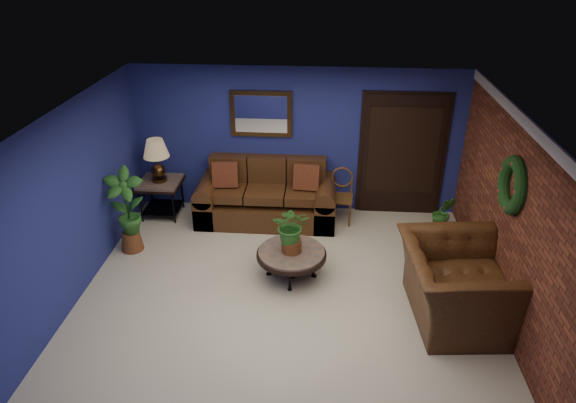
# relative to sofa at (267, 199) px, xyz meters

# --- Properties ---
(floor) EXTENTS (5.50, 5.50, 0.00)m
(floor) POSITION_rel_sofa_xyz_m (0.49, -2.09, -0.34)
(floor) COLOR #BCB49C
(floor) RESTS_ON ground
(wall_back) EXTENTS (5.50, 0.04, 2.50)m
(wall_back) POSITION_rel_sofa_xyz_m (0.49, 0.41, 0.91)
(wall_back) COLOR navy
(wall_back) RESTS_ON ground
(wall_left) EXTENTS (0.04, 5.00, 2.50)m
(wall_left) POSITION_rel_sofa_xyz_m (-2.26, -2.09, 0.91)
(wall_left) COLOR navy
(wall_left) RESTS_ON ground
(wall_right_brick) EXTENTS (0.04, 5.00, 2.50)m
(wall_right_brick) POSITION_rel_sofa_xyz_m (3.24, -2.09, 0.91)
(wall_right_brick) COLOR brown
(wall_right_brick) RESTS_ON ground
(ceiling) EXTENTS (5.50, 5.00, 0.02)m
(ceiling) POSITION_rel_sofa_xyz_m (0.49, -2.09, 2.16)
(ceiling) COLOR silver
(ceiling) RESTS_ON wall_back
(crown_molding) EXTENTS (0.03, 5.00, 0.14)m
(crown_molding) POSITION_rel_sofa_xyz_m (3.21, -2.09, 2.09)
(crown_molding) COLOR white
(crown_molding) RESTS_ON wall_right_brick
(wall_mirror) EXTENTS (1.02, 0.06, 0.77)m
(wall_mirror) POSITION_rel_sofa_xyz_m (-0.11, 0.37, 1.38)
(wall_mirror) COLOR #472E14
(wall_mirror) RESTS_ON wall_back
(closet_door) EXTENTS (1.44, 0.06, 2.18)m
(closet_door) POSITION_rel_sofa_xyz_m (2.24, 0.38, 0.71)
(closet_door) COLOR black
(closet_door) RESTS_ON wall_back
(wreath) EXTENTS (0.16, 0.72, 0.72)m
(wreath) POSITION_rel_sofa_xyz_m (3.18, -2.04, 1.36)
(wreath) COLOR black
(wreath) RESTS_ON wall_right_brick
(sofa) EXTENTS (2.30, 0.99, 1.04)m
(sofa) POSITION_rel_sofa_xyz_m (0.00, 0.00, 0.00)
(sofa) COLOR #4D2C16
(sofa) RESTS_ON ground
(coffee_table) EXTENTS (0.98, 0.98, 0.42)m
(coffee_table) POSITION_rel_sofa_xyz_m (0.54, -1.69, 0.02)
(coffee_table) COLOR #4A4540
(coffee_table) RESTS_ON ground
(end_table) EXTENTS (0.71, 0.71, 0.64)m
(end_table) POSITION_rel_sofa_xyz_m (-1.81, -0.04, 0.16)
(end_table) COLOR #4A4540
(end_table) RESTS_ON ground
(table_lamp) EXTENTS (0.43, 0.43, 0.71)m
(table_lamp) POSITION_rel_sofa_xyz_m (-1.81, -0.04, 0.76)
(table_lamp) COLOR #472E14
(table_lamp) RESTS_ON end_table
(side_chair) EXTENTS (0.42, 0.42, 0.92)m
(side_chair) POSITION_rel_sofa_xyz_m (1.25, 0.03, 0.18)
(side_chair) COLOR brown
(side_chair) RESTS_ON ground
(armchair) EXTENTS (1.42, 1.59, 0.97)m
(armchair) POSITION_rel_sofa_xyz_m (2.64, -2.39, 0.14)
(armchair) COLOR #4D2C16
(armchair) RESTS_ON ground
(coffee_plant) EXTENTS (0.51, 0.45, 0.69)m
(coffee_plant) POSITION_rel_sofa_xyz_m (0.54, -1.69, 0.46)
(coffee_plant) COLOR brown
(coffee_plant) RESTS_ON coffee_table
(floor_plant) EXTENTS (0.36, 0.30, 0.77)m
(floor_plant) POSITION_rel_sofa_xyz_m (2.84, -0.48, 0.05)
(floor_plant) COLOR brown
(floor_plant) RESTS_ON ground
(tall_plant) EXTENTS (0.63, 0.48, 1.34)m
(tall_plant) POSITION_rel_sofa_xyz_m (-1.96, -1.17, 0.38)
(tall_plant) COLOR brown
(tall_plant) RESTS_ON ground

